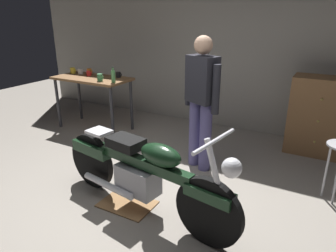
{
  "coord_description": "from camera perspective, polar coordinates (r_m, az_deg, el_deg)",
  "views": [
    {
      "loc": [
        1.71,
        -2.29,
        1.91
      ],
      "look_at": [
        0.05,
        0.7,
        0.65
      ],
      "focal_mm": 32.9,
      "sensor_mm": 36.0,
      "label": 1
    }
  ],
  "objects": [
    {
      "name": "mug_black_matte",
      "position": [
        5.22,
        -9.17,
        9.37
      ],
      "size": [
        0.11,
        0.08,
        0.09
      ],
      "color": "black",
      "rests_on": "workbench"
    },
    {
      "name": "mug_yellow_tall",
      "position": [
        5.76,
        -17.23,
        9.79
      ],
      "size": [
        0.12,
        0.09,
        0.1
      ],
      "color": "yellow",
      "rests_on": "workbench"
    },
    {
      "name": "mug_white_ceramic",
      "position": [
        5.67,
        -15.93,
        9.71
      ],
      "size": [
        0.12,
        0.09,
        0.09
      ],
      "color": "white",
      "rests_on": "workbench"
    },
    {
      "name": "back_wall",
      "position": [
        5.38,
        10.83,
        16.09
      ],
      "size": [
        8.0,
        0.12,
        3.1
      ],
      "primitive_type": "cube",
      "color": "gray",
      "rests_on": "ground_plane"
    },
    {
      "name": "mug_green_speckled",
      "position": [
        4.98,
        -12.49,
        8.77
      ],
      "size": [
        0.12,
        0.08,
        0.11
      ],
      "color": "#3D7F4C",
      "rests_on": "workbench"
    },
    {
      "name": "workbench",
      "position": [
        5.35,
        -13.81,
        7.58
      ],
      "size": [
        1.3,
        0.64,
        0.9
      ],
      "color": "brown",
      "rests_on": "ground_plane"
    },
    {
      "name": "bottle",
      "position": [
        4.83,
        -10.11,
        9.07
      ],
      "size": [
        0.06,
        0.06,
        0.24
      ],
      "color": "#4C8C4C",
      "rests_on": "workbench"
    },
    {
      "name": "ground_plane",
      "position": [
        3.43,
        -6.65,
        -13.7
      ],
      "size": [
        12.0,
        12.0,
        0.0
      ],
      "primitive_type": "plane",
      "color": "gray"
    },
    {
      "name": "mug_orange_travel",
      "position": [
        5.57,
        -14.37,
        9.75
      ],
      "size": [
        0.12,
        0.08,
        0.1
      ],
      "color": "orange",
      "rests_on": "workbench"
    },
    {
      "name": "wooden_dresser",
      "position": [
        4.78,
        26.25,
        1.61
      ],
      "size": [
        0.8,
        0.47,
        1.1
      ],
      "color": "brown",
      "rests_on": "ground_plane"
    },
    {
      "name": "motorcycle",
      "position": [
        3.05,
        -4.79,
        -8.43
      ],
      "size": [
        2.17,
        0.68,
        1.0
      ],
      "rotation": [
        0.0,
        0.0,
        -0.16
      ],
      "color": "black",
      "rests_on": "ground_plane"
    },
    {
      "name": "mug_red_diner",
      "position": [
        5.45,
        -14.46,
        9.41
      ],
      "size": [
        0.11,
        0.08,
        0.09
      ],
      "color": "red",
      "rests_on": "workbench"
    },
    {
      "name": "person_standing",
      "position": [
        3.79,
        6.2,
        5.1
      ],
      "size": [
        0.53,
        0.36,
        1.67
      ],
      "rotation": [
        0.0,
        0.0,
        2.72
      ],
      "color": "#555087",
      "rests_on": "ground_plane"
    },
    {
      "name": "drip_tray",
      "position": [
        3.39,
        -7.56,
        -14.1
      ],
      "size": [
        0.56,
        0.4,
        0.01
      ],
      "primitive_type": "cube",
      "color": "olive",
      "rests_on": "ground_plane"
    }
  ]
}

